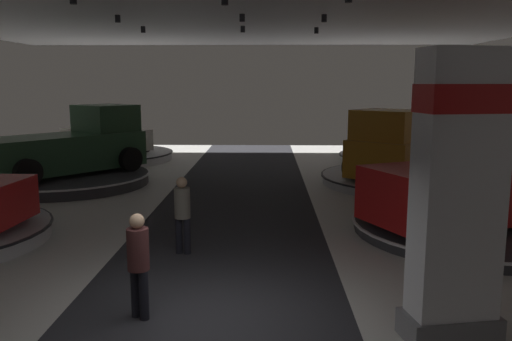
{
  "coord_description": "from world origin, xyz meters",
  "views": [
    {
      "loc": [
        0.89,
        -7.01,
        3.43
      ],
      "look_at": [
        0.63,
        5.07,
        1.4
      ],
      "focal_mm": 36.44,
      "sensor_mm": 36.0,
      "label": 1
    }
  ],
  "objects_px": {
    "pickup_truck_mid_right": "(489,181)",
    "pickup_truck_far_right": "(407,149)",
    "display_car_deep_right": "(406,138)",
    "visitor_walking_far": "(138,259)",
    "display_platform_mid_right": "(476,227)",
    "visitor_walking_near": "(182,210)",
    "display_platform_deep_left": "(107,156)",
    "display_platform_deep_right": "(405,157)",
    "pickup_truck_far_left": "(72,146)",
    "display_car_deep_left": "(105,135)",
    "display_platform_far_left": "(66,179)",
    "display_platform_far_right": "(409,179)",
    "brand_sign_pylon": "(458,194)"
  },
  "relations": [
    {
      "from": "display_car_deep_left",
      "to": "visitor_walking_far",
      "type": "bearing_deg",
      "value": -71.26
    },
    {
      "from": "display_platform_mid_right",
      "to": "display_platform_deep_right",
      "type": "xyz_separation_m",
      "value": [
        1.39,
        11.66,
        -0.01
      ]
    },
    {
      "from": "display_platform_far_right",
      "to": "pickup_truck_far_right",
      "type": "relative_size",
      "value": 1.12
    },
    {
      "from": "display_platform_deep_left",
      "to": "display_platform_deep_right",
      "type": "relative_size",
      "value": 1.01
    },
    {
      "from": "display_platform_far_right",
      "to": "display_car_deep_right",
      "type": "bearing_deg",
      "value": 76.71
    },
    {
      "from": "display_car_deep_left",
      "to": "display_car_deep_right",
      "type": "height_order",
      "value": "display_car_deep_left"
    },
    {
      "from": "pickup_truck_mid_right",
      "to": "display_platform_far_left",
      "type": "height_order",
      "value": "pickup_truck_mid_right"
    },
    {
      "from": "display_platform_deep_left",
      "to": "visitor_walking_near",
      "type": "bearing_deg",
      "value": -66.86
    },
    {
      "from": "display_platform_far_left",
      "to": "display_car_deep_left",
      "type": "xyz_separation_m",
      "value": [
        -0.39,
        5.85,
        0.92
      ]
    },
    {
      "from": "brand_sign_pylon",
      "to": "display_platform_deep_left",
      "type": "relative_size",
      "value": 0.65
    },
    {
      "from": "visitor_walking_near",
      "to": "visitor_walking_far",
      "type": "height_order",
      "value": "same"
    },
    {
      "from": "pickup_truck_far_left",
      "to": "display_car_deep_left",
      "type": "bearing_deg",
      "value": 96.05
    },
    {
      "from": "display_car_deep_left",
      "to": "pickup_truck_far_left",
      "type": "bearing_deg",
      "value": -83.95
    },
    {
      "from": "display_car_deep_left",
      "to": "display_car_deep_right",
      "type": "xyz_separation_m",
      "value": [
        13.55,
        0.27,
        -0.11
      ]
    },
    {
      "from": "display_car_deep_right",
      "to": "visitor_walking_far",
      "type": "height_order",
      "value": "display_car_deep_right"
    },
    {
      "from": "pickup_truck_far_left",
      "to": "display_car_deep_right",
      "type": "height_order",
      "value": "pickup_truck_far_left"
    },
    {
      "from": "pickup_truck_far_left",
      "to": "display_car_deep_right",
      "type": "bearing_deg",
      "value": 24.36
    },
    {
      "from": "visitor_walking_far",
      "to": "display_platform_far_right",
      "type": "bearing_deg",
      "value": 57.23
    },
    {
      "from": "pickup_truck_far_left",
      "to": "pickup_truck_far_right",
      "type": "distance_m",
      "value": 11.4
    },
    {
      "from": "pickup_truck_far_right",
      "to": "display_car_deep_left",
      "type": "xyz_separation_m",
      "value": [
        -11.99,
        5.71,
        -0.12
      ]
    },
    {
      "from": "display_platform_mid_right",
      "to": "brand_sign_pylon",
      "type": "bearing_deg",
      "value": -114.92
    },
    {
      "from": "display_platform_mid_right",
      "to": "pickup_truck_far_right",
      "type": "relative_size",
      "value": 1.05
    },
    {
      "from": "pickup_truck_far_left",
      "to": "visitor_walking_far",
      "type": "relative_size",
      "value": 3.42
    },
    {
      "from": "display_platform_far_left",
      "to": "display_platform_far_right",
      "type": "xyz_separation_m",
      "value": [
        11.81,
        0.39,
        -0.03
      ]
    },
    {
      "from": "display_platform_mid_right",
      "to": "display_car_deep_left",
      "type": "relative_size",
      "value": 1.27
    },
    {
      "from": "display_platform_mid_right",
      "to": "pickup_truck_far_left",
      "type": "xyz_separation_m",
      "value": [
        -11.55,
        5.81,
        1.16
      ]
    },
    {
      "from": "pickup_truck_mid_right",
      "to": "pickup_truck_far_right",
      "type": "relative_size",
      "value": 1.05
    },
    {
      "from": "display_platform_mid_right",
      "to": "display_car_deep_right",
      "type": "distance_m",
      "value": 11.79
    },
    {
      "from": "pickup_truck_far_right",
      "to": "display_car_deep_left",
      "type": "bearing_deg",
      "value": 154.55
    },
    {
      "from": "brand_sign_pylon",
      "to": "display_platform_deep_left",
      "type": "height_order",
      "value": "brand_sign_pylon"
    },
    {
      "from": "brand_sign_pylon",
      "to": "display_platform_far_right",
      "type": "height_order",
      "value": "brand_sign_pylon"
    },
    {
      "from": "display_platform_mid_right",
      "to": "visitor_walking_near",
      "type": "height_order",
      "value": "visitor_walking_near"
    },
    {
      "from": "display_car_deep_right",
      "to": "visitor_walking_near",
      "type": "relative_size",
      "value": 2.74
    },
    {
      "from": "display_platform_far_left",
      "to": "visitor_walking_far",
      "type": "distance_m",
      "value": 11.34
    },
    {
      "from": "pickup_truck_mid_right",
      "to": "display_car_deep_right",
      "type": "height_order",
      "value": "pickup_truck_mid_right"
    },
    {
      "from": "display_car_deep_left",
      "to": "visitor_walking_near",
      "type": "bearing_deg",
      "value": -66.8
    },
    {
      "from": "display_platform_deep_right",
      "to": "display_car_deep_right",
      "type": "height_order",
      "value": "display_car_deep_right"
    },
    {
      "from": "display_platform_mid_right",
      "to": "display_platform_deep_left",
      "type": "height_order",
      "value": "display_platform_deep_left"
    },
    {
      "from": "pickup_truck_mid_right",
      "to": "display_platform_deep_right",
      "type": "bearing_deg",
      "value": 84.56
    },
    {
      "from": "brand_sign_pylon",
      "to": "pickup_truck_far_right",
      "type": "relative_size",
      "value": 0.72
    },
    {
      "from": "display_platform_far_left",
      "to": "display_platform_deep_right",
      "type": "height_order",
      "value": "display_platform_far_left"
    },
    {
      "from": "pickup_truck_far_left",
      "to": "visitor_walking_near",
      "type": "relative_size",
      "value": 3.42
    },
    {
      "from": "display_platform_far_right",
      "to": "display_car_deep_left",
      "type": "distance_m",
      "value": 13.4
    },
    {
      "from": "display_platform_far_left",
      "to": "display_platform_deep_left",
      "type": "xyz_separation_m",
      "value": [
        -0.37,
        5.83,
        -0.01
      ]
    },
    {
      "from": "brand_sign_pylon",
      "to": "display_platform_far_left",
      "type": "height_order",
      "value": "brand_sign_pylon"
    },
    {
      "from": "display_platform_mid_right",
      "to": "visitor_walking_near",
      "type": "distance_m",
      "value": 6.79
    },
    {
      "from": "display_platform_deep_left",
      "to": "display_platform_mid_right",
      "type": "bearing_deg",
      "value": -43.25
    },
    {
      "from": "display_car_deep_right",
      "to": "visitor_walking_far",
      "type": "bearing_deg",
      "value": -116.57
    },
    {
      "from": "display_platform_mid_right",
      "to": "display_platform_deep_right",
      "type": "relative_size",
      "value": 0.96
    },
    {
      "from": "display_platform_deep_left",
      "to": "display_platform_deep_right",
      "type": "height_order",
      "value": "display_platform_deep_left"
    }
  ]
}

